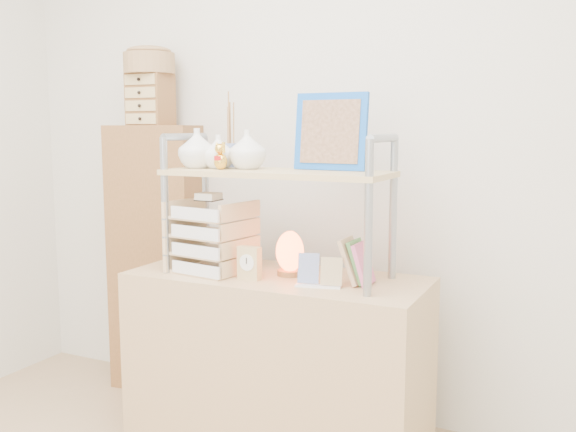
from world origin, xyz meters
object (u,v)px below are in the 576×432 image
cabinet (157,258)px  letter_tray (210,241)px  desk (277,365)px  salt_lamp (290,253)px

cabinet → letter_tray: size_ratio=4.13×
desk → salt_lamp: bearing=26.9°
letter_tray → salt_lamp: size_ratio=1.81×
desk → letter_tray: bearing=-167.2°
desk → salt_lamp: size_ratio=6.66×
letter_tray → desk: bearing=12.8°
desk → letter_tray: size_ratio=3.67×
letter_tray → salt_lamp: bearing=15.0°
cabinet → letter_tray: 0.77m
cabinet → letter_tray: bearing=-43.2°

